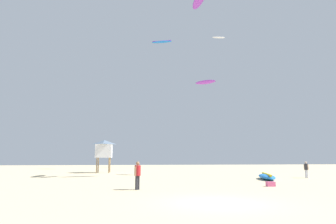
{
  "coord_description": "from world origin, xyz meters",
  "views": [
    {
      "loc": [
        -3.65,
        -12.49,
        1.99
      ],
      "look_at": [
        0.0,
        19.62,
        7.13
      ],
      "focal_mm": 30.27,
      "sensor_mm": 36.0,
      "label": 1
    }
  ],
  "objects_px": {
    "lifeguard_tower": "(104,149)",
    "kite_aloft_2": "(205,82)",
    "kite_aloft_1": "(199,0)",
    "person_foreground": "(138,173)",
    "kite_grounded_near": "(267,177)",
    "person_midground": "(306,168)",
    "kite_aloft_4": "(219,37)",
    "cooler_box": "(271,184)",
    "kite_aloft_5": "(162,42)"
  },
  "relations": [
    {
      "from": "lifeguard_tower",
      "to": "kite_aloft_2",
      "type": "distance_m",
      "value": 15.46
    },
    {
      "from": "person_foreground",
      "to": "kite_aloft_5",
      "type": "relative_size",
      "value": 0.45
    },
    {
      "from": "lifeguard_tower",
      "to": "kite_aloft_5",
      "type": "distance_m",
      "value": 23.36
    },
    {
      "from": "person_midground",
      "to": "kite_aloft_4",
      "type": "distance_m",
      "value": 36.77
    },
    {
      "from": "cooler_box",
      "to": "kite_aloft_2",
      "type": "distance_m",
      "value": 16.58
    },
    {
      "from": "kite_grounded_near",
      "to": "person_midground",
      "type": "bearing_deg",
      "value": 16.05
    },
    {
      "from": "kite_aloft_4",
      "to": "kite_aloft_5",
      "type": "xyz_separation_m",
      "value": [
        -12.11,
        -5.16,
        -3.69
      ]
    },
    {
      "from": "cooler_box",
      "to": "lifeguard_tower",
      "type": "bearing_deg",
      "value": 125.58
    },
    {
      "from": "person_midground",
      "to": "person_foreground",
      "type": "bearing_deg",
      "value": 5.11
    },
    {
      "from": "person_midground",
      "to": "kite_grounded_near",
      "type": "bearing_deg",
      "value": -5.21
    },
    {
      "from": "kite_aloft_1",
      "to": "kite_aloft_2",
      "type": "relative_size",
      "value": 1.57
    },
    {
      "from": "person_midground",
      "to": "kite_aloft_1",
      "type": "height_order",
      "value": "kite_aloft_1"
    },
    {
      "from": "kite_grounded_near",
      "to": "cooler_box",
      "type": "xyz_separation_m",
      "value": [
        -2.47,
        -5.74,
        -0.1
      ]
    },
    {
      "from": "person_foreground",
      "to": "kite_aloft_5",
      "type": "xyz_separation_m",
      "value": [
        4.16,
        29.75,
        21.31
      ]
    },
    {
      "from": "kite_grounded_near",
      "to": "kite_aloft_2",
      "type": "height_order",
      "value": "kite_aloft_2"
    },
    {
      "from": "person_foreground",
      "to": "kite_grounded_near",
      "type": "relative_size",
      "value": 0.37
    },
    {
      "from": "person_midground",
      "to": "kite_aloft_4",
      "type": "relative_size",
      "value": 0.6
    },
    {
      "from": "person_midground",
      "to": "kite_aloft_4",
      "type": "xyz_separation_m",
      "value": [
        0.06,
        26.88,
        25.1
      ]
    },
    {
      "from": "person_foreground",
      "to": "cooler_box",
      "type": "height_order",
      "value": "person_foreground"
    },
    {
      "from": "kite_grounded_near",
      "to": "kite_aloft_2",
      "type": "relative_size",
      "value": 1.87
    },
    {
      "from": "kite_aloft_1",
      "to": "kite_grounded_near",
      "type": "bearing_deg",
      "value": -43.06
    },
    {
      "from": "person_midground",
      "to": "kite_grounded_near",
      "type": "distance_m",
      "value": 4.89
    },
    {
      "from": "kite_aloft_1",
      "to": "kite_aloft_2",
      "type": "distance_m",
      "value": 9.31
    },
    {
      "from": "person_foreground",
      "to": "kite_aloft_1",
      "type": "bearing_deg",
      "value": -83.09
    },
    {
      "from": "cooler_box",
      "to": "person_midground",
      "type": "bearing_deg",
      "value": 44.8
    },
    {
      "from": "cooler_box",
      "to": "kite_aloft_5",
      "type": "bearing_deg",
      "value": 99.68
    },
    {
      "from": "kite_aloft_1",
      "to": "kite_aloft_4",
      "type": "bearing_deg",
      "value": 68.04
    },
    {
      "from": "person_foreground",
      "to": "kite_aloft_2",
      "type": "xyz_separation_m",
      "value": [
        7.91,
        13.69,
        9.71
      ]
    },
    {
      "from": "kite_aloft_1",
      "to": "lifeguard_tower",
      "type": "bearing_deg",
      "value": 142.73
    },
    {
      "from": "kite_grounded_near",
      "to": "kite_aloft_5",
      "type": "xyz_separation_m",
      "value": [
        -7.38,
        23.06,
        22.05
      ]
    },
    {
      "from": "kite_grounded_near",
      "to": "lifeguard_tower",
      "type": "relative_size",
      "value": 1.12
    },
    {
      "from": "kite_aloft_5",
      "to": "kite_aloft_2",
      "type": "bearing_deg",
      "value": -76.86
    },
    {
      "from": "kite_aloft_1",
      "to": "kite_aloft_4",
      "type": "relative_size",
      "value": 1.5
    },
    {
      "from": "kite_grounded_near",
      "to": "kite_aloft_4",
      "type": "bearing_deg",
      "value": 80.5
    },
    {
      "from": "person_midground",
      "to": "kite_aloft_1",
      "type": "bearing_deg",
      "value": -39.75
    },
    {
      "from": "lifeguard_tower",
      "to": "kite_aloft_5",
      "type": "bearing_deg",
      "value": 50.8
    },
    {
      "from": "person_midground",
      "to": "kite_aloft_5",
      "type": "bearing_deg",
      "value": -82.25
    },
    {
      "from": "kite_aloft_1",
      "to": "kite_aloft_5",
      "type": "bearing_deg",
      "value": 97.82
    },
    {
      "from": "cooler_box",
      "to": "kite_aloft_1",
      "type": "height_order",
      "value": "kite_aloft_1"
    },
    {
      "from": "cooler_box",
      "to": "kite_aloft_2",
      "type": "bearing_deg",
      "value": 95.23
    },
    {
      "from": "kite_aloft_2",
      "to": "cooler_box",
      "type": "bearing_deg",
      "value": -84.77
    },
    {
      "from": "person_foreground",
      "to": "kite_aloft_1",
      "type": "xyz_separation_m",
      "value": [
        6.7,
        11.2,
        18.6
      ]
    },
    {
      "from": "person_midground",
      "to": "kite_aloft_1",
      "type": "relative_size",
      "value": 0.4
    },
    {
      "from": "kite_aloft_5",
      "to": "kite_aloft_4",
      "type": "bearing_deg",
      "value": 23.07
    },
    {
      "from": "person_midground",
      "to": "kite_aloft_4",
      "type": "height_order",
      "value": "kite_aloft_4"
    },
    {
      "from": "cooler_box",
      "to": "kite_aloft_5",
      "type": "distance_m",
      "value": 36.67
    },
    {
      "from": "kite_aloft_2",
      "to": "kite_aloft_4",
      "type": "relative_size",
      "value": 0.95
    },
    {
      "from": "kite_grounded_near",
      "to": "kite_aloft_4",
      "type": "relative_size",
      "value": 1.78
    },
    {
      "from": "person_midground",
      "to": "kite_grounded_near",
      "type": "height_order",
      "value": "person_midground"
    },
    {
      "from": "lifeguard_tower",
      "to": "kite_aloft_4",
      "type": "relative_size",
      "value": 1.59
    }
  ]
}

